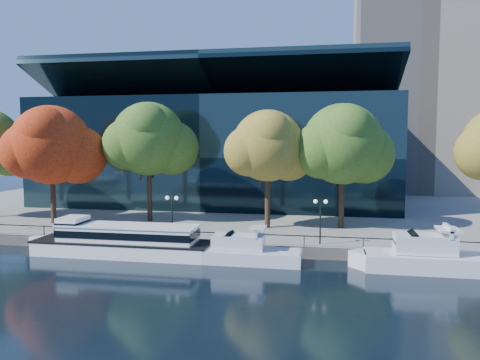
% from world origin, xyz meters
% --- Properties ---
extents(ground, '(160.00, 160.00, 0.00)m').
position_xyz_m(ground, '(0.00, 0.00, 0.00)').
color(ground, black).
rests_on(ground, ground).
extents(promenade, '(90.00, 67.08, 1.00)m').
position_xyz_m(promenade, '(0.00, 36.38, 0.50)').
color(promenade, slate).
rests_on(promenade, ground).
extents(railing, '(88.20, 0.08, 0.99)m').
position_xyz_m(railing, '(0.00, 3.25, 1.94)').
color(railing, black).
rests_on(railing, promenade).
extents(convention_building, '(50.00, 24.57, 21.43)m').
position_xyz_m(convention_building, '(-4.00, 31.79, 8.51)').
color(convention_building, black).
rests_on(convention_building, ground).
extents(office_tower, '(22.50, 22.50, 65.90)m').
position_xyz_m(office_tower, '(28.00, 55.00, 33.02)').
color(office_tower, gray).
rests_on(office_tower, ground).
extents(tour_boat, '(17.52, 3.91, 3.32)m').
position_xyz_m(tour_boat, '(-6.44, 1.29, 1.41)').
color(tour_boat, white).
rests_on(tour_boat, ground).
extents(cruiser_near, '(10.61, 2.73, 3.07)m').
position_xyz_m(cruiser_near, '(4.70, 0.75, 0.96)').
color(cruiser_near, silver).
rests_on(cruiser_near, ground).
extents(cruiser_far, '(11.37, 3.15, 3.71)m').
position_xyz_m(cruiser_far, '(19.48, 0.89, 1.18)').
color(cruiser_far, silver).
rests_on(cruiser_far, ground).
extents(tree_1, '(10.92, 8.95, 13.08)m').
position_xyz_m(tree_1, '(-17.94, 9.81, 9.52)').
color(tree_1, black).
rests_on(tree_1, promenade).
extents(tree_2, '(10.42, 8.54, 13.55)m').
position_xyz_m(tree_2, '(-7.88, 13.10, 10.20)').
color(tree_2, black).
rests_on(tree_2, promenade).
extents(tree_3, '(9.39, 7.70, 12.43)m').
position_xyz_m(tree_3, '(5.90, 11.44, 9.50)').
color(tree_3, black).
rests_on(tree_3, promenade).
extents(tree_4, '(10.59, 8.68, 13.08)m').
position_xyz_m(tree_4, '(13.60, 12.71, 9.66)').
color(tree_4, black).
rests_on(tree_4, promenade).
extents(lamp_1, '(1.26, 0.36, 4.03)m').
position_xyz_m(lamp_1, '(-2.44, 4.50, 3.98)').
color(lamp_1, black).
rests_on(lamp_1, promenade).
extents(lamp_2, '(1.26, 0.36, 4.03)m').
position_xyz_m(lamp_2, '(11.34, 4.50, 3.98)').
color(lamp_2, black).
rests_on(lamp_2, promenade).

